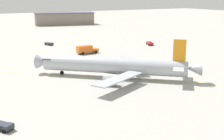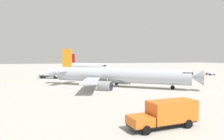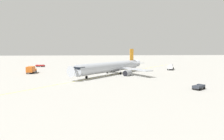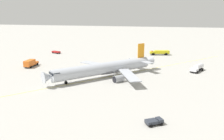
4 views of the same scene
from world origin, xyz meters
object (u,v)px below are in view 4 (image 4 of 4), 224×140
catering_truck_truck (30,63)px  fire_tender_truck (160,52)px  baggage_truck_truck_extra (154,121)px  fuel_tanker_truck (197,68)px  airliner_main (105,69)px  ops_pickup_truck (56,52)px

catering_truck_truck → fire_tender_truck: (-52.86, -42.22, -0.13)m
fire_tender_truck → baggage_truck_truck_extra: bearing=78.4°
catering_truck_truck → fuel_tanker_truck: (-68.86, -8.78, -0.12)m
fuel_tanker_truck → baggage_truck_truck_extra: 51.45m
fuel_tanker_truck → baggage_truck_truck_extra: fuel_tanker_truck is taller
airliner_main → ops_pickup_truck: bearing=-93.2°
fuel_tanker_truck → ops_pickup_truck: bearing=-80.4°
fire_tender_truck → catering_truck_truck: bearing=25.3°
baggage_truck_truck_extra → ops_pickup_truck: bearing=95.4°
airliner_main → fire_tender_truck: airliner_main is taller
airliner_main → baggage_truck_truck_extra: airliner_main is taller
catering_truck_truck → fire_tender_truck: bearing=-54.2°
baggage_truck_truck_extra → fire_tender_truck: bearing=58.0°
ops_pickup_truck → fire_tender_truck: fire_tender_truck is taller
catering_truck_truck → fire_tender_truck: 67.65m
ops_pickup_truck → airliner_main: bearing=-24.2°
airliner_main → baggage_truck_truck_extra: (-19.65, 33.05, -2.40)m
ops_pickup_truck → fire_tender_truck: size_ratio=0.53×
airliner_main → fire_tender_truck: bearing=-156.9°
catering_truck_truck → baggage_truck_truck_extra: size_ratio=2.10×
airliner_main → fire_tender_truck: 52.91m
fire_tender_truck → fuel_tanker_truck: (-16.01, 33.43, 0.01)m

